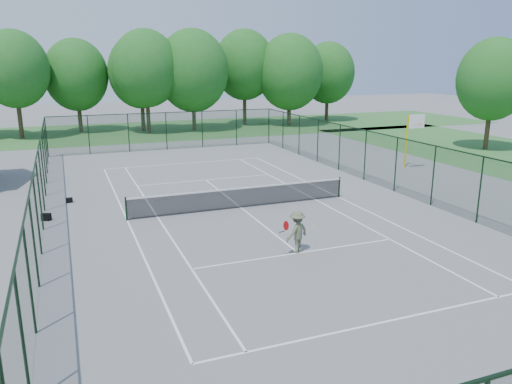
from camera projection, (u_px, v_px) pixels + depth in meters
ground at (241, 208)px, 24.50m from camera, size 140.00×140.00×0.00m
grass_far at (144, 131)px, 51.54m from camera, size 80.00×16.00×0.01m
court_lines at (241, 208)px, 24.50m from camera, size 11.05×23.85×0.01m
tennis_net at (241, 197)px, 24.36m from camera, size 11.08×0.08×1.10m
fence_enclosure at (241, 177)px, 24.11m from camera, size 18.05×36.05×3.02m
tree_line_far at (140, 71)px, 50.01m from camera, size 39.40×6.40×9.70m
basketball_goal at (412, 130)px, 32.94m from camera, size 1.20×1.43×3.65m
tree_side at (493, 79)px, 39.45m from camera, size 5.60×5.60×8.86m
sports_bag_a at (46, 217)px, 22.55m from camera, size 0.47×0.38×0.32m
sports_bag_b at (69, 200)px, 25.40m from camera, size 0.34×0.22×0.25m
tennis_player at (297, 232)px, 18.64m from camera, size 1.81×0.96×1.62m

